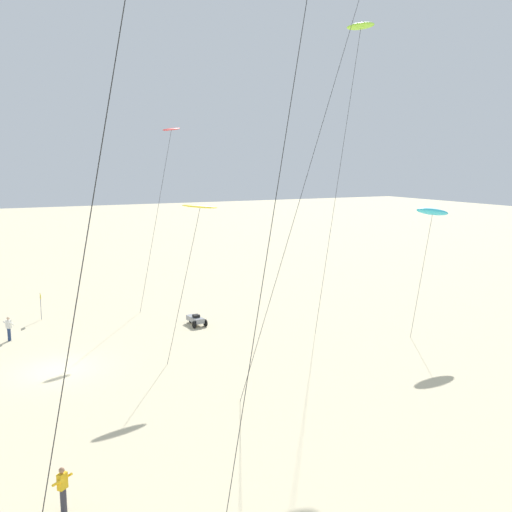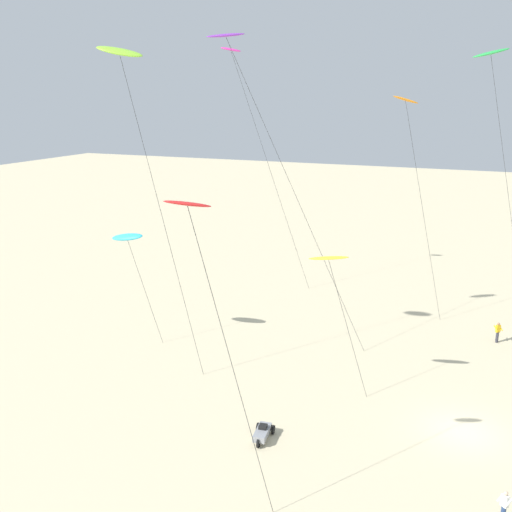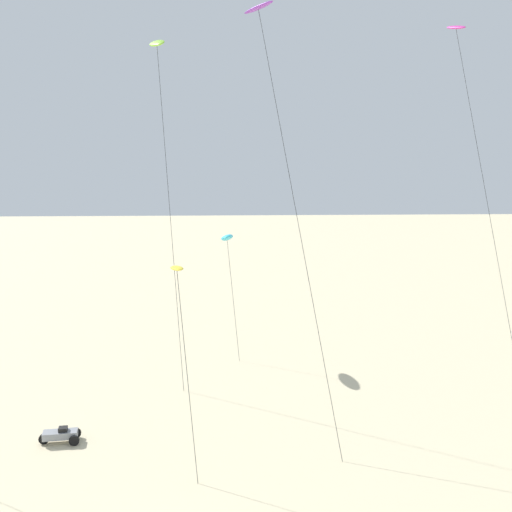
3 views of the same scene
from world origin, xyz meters
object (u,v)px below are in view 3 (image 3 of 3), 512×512
at_px(kite_yellow, 177,270).
at_px(beach_buggy, 61,435).
at_px(kite_cyan, 227,238).
at_px(kite_magenta, 458,39).
at_px(kite_purple, 260,15).
at_px(kite_lime, 157,46).

xyz_separation_m(kite_yellow, beach_buggy, (-6.16, 1.83, -8.77)).
xyz_separation_m(kite_cyan, kite_magenta, (15.59, -1.75, 13.57)).
height_order(kite_cyan, beach_buggy, kite_cyan).
distance_m(kite_cyan, beach_buggy, 18.72).
relative_size(kite_purple, kite_magenta, 0.99).
relative_size(kite_cyan, kite_magenta, 0.39).
height_order(kite_lime, kite_magenta, kite_magenta).
bearing_deg(kite_magenta, kite_lime, -175.25).
bearing_deg(kite_yellow, kite_cyan, 81.73).
relative_size(kite_purple, kite_yellow, 2.41).
distance_m(kite_lime, beach_buggy, 23.98).
relative_size(kite_magenta, beach_buggy, 11.05).
xyz_separation_m(kite_lime, kite_yellow, (1.97, -12.97, -12.04)).
height_order(kite_lime, kite_purple, kite_purple).
distance_m(kite_lime, kite_purple, 7.69).
bearing_deg(kite_yellow, kite_magenta, 39.14).
bearing_deg(kite_cyan, kite_lime, -141.88).
relative_size(kite_lime, kite_purple, 0.96).
xyz_separation_m(kite_magenta, kite_yellow, (-17.97, -14.62, -12.90)).
relative_size(kite_magenta, kite_yellow, 2.44).
relative_size(kite_lime, beach_buggy, 10.45).
height_order(kite_cyan, kite_yellow, kite_yellow).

